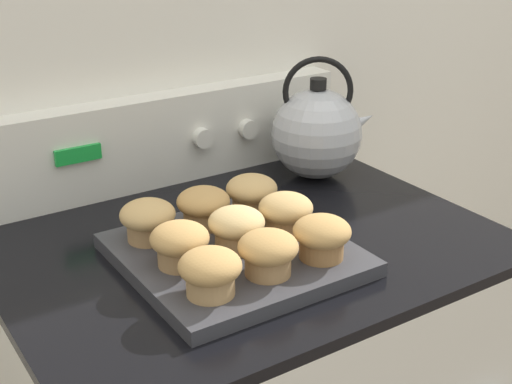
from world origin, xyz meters
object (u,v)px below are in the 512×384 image
(muffin_r0_c1, at_px, (268,252))
(tea_kettle, at_px, (317,132))
(muffin_r2_c1, at_px, (204,206))
(muffin_pan, at_px, (235,255))
(muffin_r1_c2, at_px, (286,212))
(muffin_r1_c0, at_px, (180,243))
(muffin_r2_c0, at_px, (148,219))
(muffin_r1_c1, at_px, (236,227))
(muffin_r0_c0, at_px, (210,271))
(muffin_r0_c2, at_px, (322,236))
(muffin_r2_c2, at_px, (252,193))

(muffin_r0_c1, distance_m, tea_kettle, 0.43)
(muffin_r2_c1, bearing_deg, muffin_pan, -89.68)
(muffin_r0_c1, relative_size, muffin_r1_c2, 1.00)
(muffin_r1_c0, relative_size, muffin_r2_c0, 1.00)
(muffin_pan, bearing_deg, muffin_r1_c0, -179.05)
(muffin_r1_c1, distance_m, muffin_r1_c2, 0.09)
(muffin_r1_c1, bearing_deg, muffin_r2_c1, 92.10)
(muffin_pan, bearing_deg, muffin_r1_c2, 1.16)
(muffin_r1_c0, xyz_separation_m, muffin_r2_c1, (0.09, 0.09, 0.00))
(muffin_r0_c0, xyz_separation_m, muffin_r2_c1, (0.09, 0.18, 0.00))
(muffin_r1_c0, bearing_deg, muffin_r2_c1, 45.91)
(muffin_r0_c0, height_order, muffin_r1_c1, same)
(muffin_r0_c0, height_order, muffin_r0_c2, same)
(muffin_r1_c0, relative_size, tea_kettle, 0.36)
(muffin_r1_c1, xyz_separation_m, muffin_r2_c2, (0.09, 0.09, 0.00))
(muffin_r2_c0, bearing_deg, muffin_pan, -45.34)
(muffin_r1_c0, distance_m, muffin_r1_c2, 0.18)
(muffin_r0_c0, bearing_deg, muffin_r1_c2, 26.99)
(muffin_pan, relative_size, muffin_r2_c1, 3.78)
(muffin_r2_c2, bearing_deg, muffin_r0_c1, -116.62)
(muffin_pan, relative_size, muffin_r2_c0, 3.78)
(muffin_r0_c2, bearing_deg, muffin_r2_c0, 134.35)
(muffin_pan, xyz_separation_m, muffin_r2_c0, (-0.09, 0.09, 0.04))
(muffin_r1_c0, relative_size, muffin_r2_c2, 1.00)
(muffin_r1_c2, distance_m, muffin_r2_c1, 0.13)
(muffin_r1_c2, height_order, muffin_r2_c1, same)
(muffin_pan, distance_m, muffin_r0_c2, 0.13)
(muffin_r1_c1, bearing_deg, muffin_r2_c0, 135.16)
(muffin_r0_c1, xyz_separation_m, muffin_r1_c2, (0.09, 0.09, 0.00))
(muffin_r1_c0, bearing_deg, muffin_r0_c0, -92.39)
(muffin_pan, height_order, muffin_r0_c1, muffin_r0_c1)
(muffin_r0_c0, bearing_deg, tea_kettle, 36.56)
(muffin_r1_c2, xyz_separation_m, tea_kettle, (0.21, 0.20, 0.03))
(muffin_r0_c2, height_order, muffin_r1_c1, same)
(muffin_r0_c1, distance_m, muffin_r2_c2, 0.20)
(muffin_r1_c0, height_order, muffin_r2_c0, same)
(muffin_r1_c1, xyz_separation_m, muffin_r2_c0, (-0.10, 0.09, 0.00))
(muffin_r0_c1, distance_m, muffin_r1_c1, 0.09)
(muffin_r0_c0, height_order, muffin_r2_c2, same)
(muffin_r0_c0, height_order, muffin_r1_c0, same)
(muffin_r1_c1, bearing_deg, muffin_r0_c1, -92.96)
(muffin_r1_c2, distance_m, muffin_r2_c0, 0.21)
(muffin_pan, xyz_separation_m, muffin_r0_c0, (-0.09, -0.09, 0.04))
(muffin_pan, xyz_separation_m, tea_kettle, (0.31, 0.20, 0.08))
(muffin_r0_c0, xyz_separation_m, muffin_r1_c0, (0.00, 0.09, 0.00))
(muffin_r1_c2, xyz_separation_m, muffin_r2_c1, (-0.09, 0.09, 0.00))
(muffin_r0_c1, relative_size, muffin_r1_c1, 1.00)
(muffin_r2_c0, distance_m, tea_kettle, 0.42)
(muffin_r2_c0, bearing_deg, muffin_r2_c1, -2.32)
(muffin_r0_c1, height_order, muffin_r2_c2, same)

